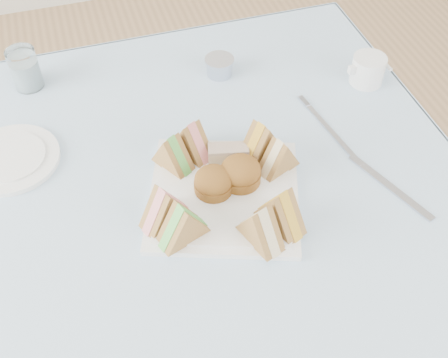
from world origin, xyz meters
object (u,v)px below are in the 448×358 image
object	(u,v)px
table	(206,292)
water_glass	(25,69)
serving_plate	(224,195)
creamer_jug	(368,70)

from	to	relation	value
table	water_glass	bearing A→B (deg)	124.75
table	serving_plate	bearing A→B (deg)	-42.47
creamer_jug	water_glass	bearing A→B (deg)	159.05
table	serving_plate	xyz separation A→B (m)	(0.04, -0.03, 0.38)
serving_plate	water_glass	distance (m)	0.54
table	creamer_jug	bearing A→B (deg)	23.88
table	serving_plate	distance (m)	0.38
table	creamer_jug	distance (m)	0.63
water_glass	creamer_jug	size ratio (longest dim) A/B	1.25
serving_plate	creamer_jug	bearing A→B (deg)	49.09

